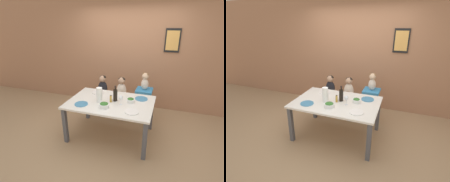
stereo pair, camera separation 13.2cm
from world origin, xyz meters
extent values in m
plane|color=#9E7A56|center=(0.00, 0.00, 0.00)|extent=(14.00, 14.00, 0.00)
cube|color=#9E6B4C|center=(0.00, 1.53, 1.35)|extent=(10.00, 0.06, 2.70)
cube|color=black|center=(0.97, 1.49, 1.72)|extent=(0.33, 0.02, 0.52)
cube|color=gold|center=(0.97, 1.47, 1.72)|extent=(0.27, 0.00, 0.43)
cube|color=silver|center=(0.00, 0.00, 0.72)|extent=(1.57, 1.05, 0.03)
cube|color=#4C4C51|center=(-0.72, -0.46, 0.35)|extent=(0.07, 0.07, 0.70)
cube|color=#4C4C51|center=(0.72, -0.46, 0.35)|extent=(0.07, 0.07, 0.70)
cube|color=#4C4C51|center=(-0.72, 0.46, 0.35)|extent=(0.07, 0.07, 0.70)
cube|color=#4C4C51|center=(0.72, 0.46, 0.35)|extent=(0.07, 0.07, 0.70)
cylinder|color=silver|center=(-0.63, 0.66, 0.21)|extent=(0.04, 0.04, 0.42)
cylinder|color=silver|center=(-0.32, 0.66, 0.21)|extent=(0.04, 0.04, 0.42)
cylinder|color=silver|center=(-0.63, 0.97, 0.21)|extent=(0.04, 0.04, 0.42)
cylinder|color=silver|center=(-0.32, 0.97, 0.21)|extent=(0.04, 0.04, 0.42)
cube|color=silver|center=(-0.47, 0.82, 0.45)|extent=(0.41, 0.43, 0.05)
cylinder|color=silver|center=(-0.17, 0.66, 0.21)|extent=(0.04, 0.04, 0.42)
cylinder|color=silver|center=(0.14, 0.66, 0.21)|extent=(0.04, 0.04, 0.42)
cylinder|color=silver|center=(-0.17, 0.97, 0.21)|extent=(0.04, 0.04, 0.42)
cylinder|color=silver|center=(0.14, 0.97, 0.21)|extent=(0.04, 0.04, 0.42)
cube|color=silver|center=(-0.02, 0.82, 0.45)|extent=(0.41, 0.43, 0.05)
cylinder|color=silver|center=(0.37, 0.68, 0.34)|extent=(0.04, 0.04, 0.69)
cylinder|color=silver|center=(0.64, 0.68, 0.34)|extent=(0.04, 0.04, 0.69)
cylinder|color=silver|center=(0.37, 0.95, 0.34)|extent=(0.04, 0.04, 0.69)
cylinder|color=silver|center=(0.64, 0.95, 0.34)|extent=(0.04, 0.04, 0.69)
cube|color=teal|center=(0.50, 0.82, 0.71)|extent=(0.35, 0.36, 0.05)
ellipsoid|color=black|center=(-0.47, 0.82, 0.65)|extent=(0.22, 0.18, 0.35)
sphere|color=tan|center=(-0.47, 0.82, 0.88)|extent=(0.16, 0.16, 0.16)
ellipsoid|color=black|center=(-0.47, 0.82, 0.91)|extent=(0.15, 0.15, 0.11)
ellipsoid|color=beige|center=(-0.02, 0.82, 0.65)|extent=(0.22, 0.18, 0.35)
sphere|color=tan|center=(-0.02, 0.82, 0.88)|extent=(0.16, 0.16, 0.16)
ellipsoid|color=black|center=(-0.02, 0.82, 0.91)|extent=(0.15, 0.15, 0.11)
ellipsoid|color=beige|center=(0.50, 0.82, 0.86)|extent=(0.16, 0.13, 0.25)
sphere|color=#D6AD89|center=(0.50, 0.82, 1.04)|extent=(0.14, 0.14, 0.14)
ellipsoid|color=olive|center=(0.50, 0.82, 1.06)|extent=(0.14, 0.14, 0.10)
cylinder|color=black|center=(0.07, 0.06, 0.85)|extent=(0.08, 0.08, 0.22)
cylinder|color=black|center=(0.07, 0.06, 0.99)|extent=(0.03, 0.03, 0.07)
cylinder|color=black|center=(0.07, 0.06, 1.02)|extent=(0.03, 0.03, 0.02)
cylinder|color=white|center=(-0.19, -0.08, 0.88)|extent=(0.11, 0.11, 0.28)
cylinder|color=white|center=(0.21, -0.06, 0.74)|extent=(0.06, 0.06, 0.00)
cylinder|color=white|center=(0.21, -0.06, 0.78)|extent=(0.01, 0.01, 0.08)
ellipsoid|color=white|center=(0.21, -0.06, 0.87)|extent=(0.07, 0.07, 0.09)
cylinder|color=white|center=(-0.03, -0.26, 0.77)|extent=(0.17, 0.17, 0.07)
ellipsoid|color=#336628|center=(-0.03, -0.26, 0.80)|extent=(0.15, 0.15, 0.05)
cylinder|color=white|center=(0.36, 0.08, 0.77)|extent=(0.14, 0.14, 0.07)
ellipsoid|color=#336628|center=(0.36, 0.08, 0.80)|extent=(0.12, 0.12, 0.05)
cylinder|color=teal|center=(-0.47, -0.28, 0.74)|extent=(0.24, 0.24, 0.01)
cylinder|color=silver|center=(-0.39, 0.33, 0.74)|extent=(0.24, 0.24, 0.01)
cylinder|color=teal|center=(0.52, 0.29, 0.74)|extent=(0.24, 0.24, 0.01)
cylinder|color=silver|center=(0.46, -0.28, 0.74)|extent=(0.24, 0.24, 0.01)
cylinder|color=#BC8E33|center=(0.01, -0.02, 0.80)|extent=(0.04, 0.04, 0.13)
cone|color=black|center=(0.01, -0.02, 0.87)|extent=(0.03, 0.03, 0.02)
camera|label=1|loc=(0.94, -2.79, 2.12)|focal=28.00mm
camera|label=2|loc=(1.07, -2.75, 2.12)|focal=28.00mm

